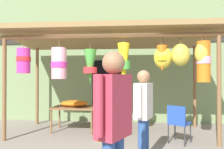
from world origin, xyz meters
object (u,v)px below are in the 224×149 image
(shopper_by_bananas, at_px, (113,120))
(display_table, at_px, (75,109))
(flower_heap_on_table, at_px, (75,103))
(wicker_basket_by_table, at_px, (103,136))
(folding_chair, at_px, (178,121))
(vendor_in_orange, at_px, (144,109))

(shopper_by_bananas, bearing_deg, display_table, 110.84)
(display_table, relative_size, flower_heap_on_table, 1.54)
(flower_heap_on_table, relative_size, wicker_basket_by_table, 1.74)
(display_table, distance_m, flower_heap_on_table, 0.16)
(shopper_by_bananas, bearing_deg, folding_chair, 65.35)
(flower_heap_on_table, xyz_separation_m, shopper_by_bananas, (1.36, -3.58, 0.29))
(wicker_basket_by_table, relative_size, shopper_by_bananas, 0.25)
(wicker_basket_by_table, bearing_deg, flower_heap_on_table, 138.72)
(display_table, relative_size, vendor_in_orange, 0.73)
(display_table, bearing_deg, shopper_by_bananas, -69.16)
(display_table, height_order, wicker_basket_by_table, display_table)
(wicker_basket_by_table, bearing_deg, vendor_in_orange, -58.30)
(display_table, distance_m, wicker_basket_by_table, 1.25)
(folding_chair, bearing_deg, display_table, 160.27)
(shopper_by_bananas, bearing_deg, flower_heap_on_table, 110.74)
(flower_heap_on_table, xyz_separation_m, vendor_in_orange, (1.74, -2.16, 0.19))
(vendor_in_orange, height_order, shopper_by_bananas, shopper_by_bananas)
(folding_chair, distance_m, vendor_in_orange, 1.51)
(display_table, bearing_deg, wicker_basket_by_table, -39.98)
(folding_chair, bearing_deg, shopper_by_bananas, -114.65)
(vendor_in_orange, bearing_deg, wicker_basket_by_table, 121.70)
(vendor_in_orange, bearing_deg, shopper_by_bananas, -105.20)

